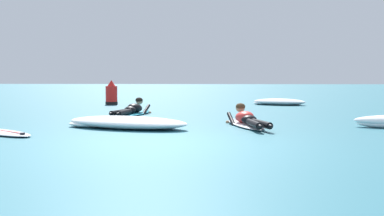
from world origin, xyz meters
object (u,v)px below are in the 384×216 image
(channel_marker_buoy, at_px, (111,95))
(surfer_near, at_px, (247,120))
(surfer_far, at_px, (133,110))
(drifting_surfboard, at_px, (0,132))

(channel_marker_buoy, bearing_deg, surfer_near, -58.21)
(surfer_far, bearing_deg, drifting_surfboard, -109.77)
(surfer_far, height_order, drifting_surfboard, surfer_far)
(surfer_far, distance_m, drifting_surfboard, 4.90)
(surfer_near, bearing_deg, channel_marker_buoy, 121.79)
(drifting_surfboard, bearing_deg, channel_marker_buoy, 91.35)
(surfer_near, relative_size, drifting_surfboard, 1.37)
(surfer_near, bearing_deg, surfer_far, 137.01)
(surfer_near, distance_m, channel_marker_buoy, 9.52)
(drifting_surfboard, bearing_deg, surfer_near, 19.53)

